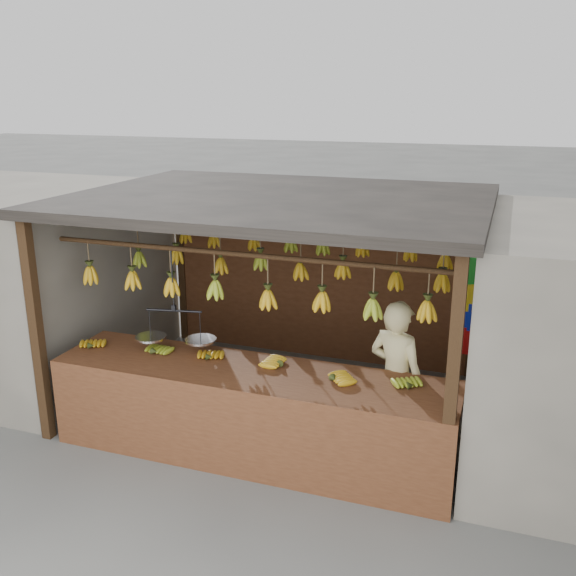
% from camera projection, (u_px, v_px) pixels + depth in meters
% --- Properties ---
extents(ground, '(80.00, 80.00, 0.00)m').
position_uv_depth(ground, '(279.00, 403.00, 7.39)').
color(ground, '#5B5B57').
extents(stall, '(4.30, 3.30, 2.40)m').
position_uv_depth(stall, '(289.00, 229.00, 7.10)').
color(stall, black).
rests_on(stall, ground).
extents(neighbor_left, '(3.00, 3.00, 2.30)m').
position_uv_depth(neighbor_left, '(15.00, 278.00, 8.19)').
color(neighbor_left, slate).
rests_on(neighbor_left, ground).
extents(counter, '(3.91, 0.89, 0.96)m').
position_uv_depth(counter, '(246.00, 394.00, 6.02)').
color(counter, '#572F1A').
rests_on(counter, ground).
extents(hanging_bananas, '(3.60, 2.25, 0.37)m').
position_uv_depth(hanging_bananas, '(279.00, 267.00, 6.92)').
color(hanging_bananas, '#C69215').
rests_on(hanging_bananas, ground).
extents(balance_scale, '(0.81, 0.40, 0.94)m').
position_uv_depth(balance_scale, '(175.00, 335.00, 6.39)').
color(balance_scale, black).
rests_on(balance_scale, ground).
extents(vendor, '(0.67, 0.57, 1.58)m').
position_uv_depth(vendor, '(396.00, 379.00, 6.17)').
color(vendor, beige).
rests_on(vendor, ground).
extents(bag_bundles, '(0.08, 0.26, 1.22)m').
position_uv_depth(bag_bundles, '(469.00, 304.00, 7.70)').
color(bag_bundles, '#199926').
rests_on(bag_bundles, ground).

